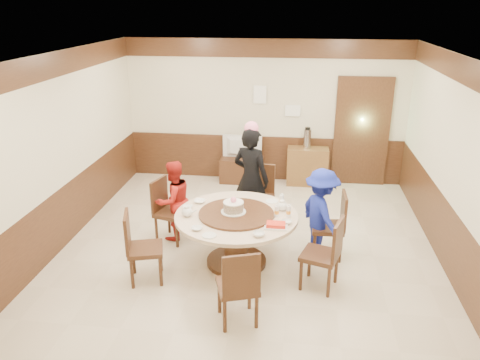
# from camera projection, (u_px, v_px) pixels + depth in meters

# --- Properties ---
(room) EXTENTS (6.00, 6.04, 2.84)m
(room) POSITION_uv_depth(u_px,v_px,m) (249.00, 181.00, 6.61)
(room) COLOR beige
(room) RESTS_ON ground
(banquet_table) EXTENTS (1.67, 1.67, 0.78)m
(banquet_table) POSITION_uv_depth(u_px,v_px,m) (236.00, 229.00, 6.41)
(banquet_table) COLOR #3F2313
(banquet_table) RESTS_ON ground
(chair_0) EXTENTS (0.46, 0.45, 0.97)m
(chair_0) POSITION_uv_depth(u_px,v_px,m) (328.00, 237.00, 6.68)
(chair_0) COLOR #3F2313
(chair_0) RESTS_ON ground
(chair_1) EXTENTS (0.50, 0.51, 0.97)m
(chair_1) POSITION_uv_depth(u_px,v_px,m) (259.00, 206.00, 7.70)
(chair_1) COLOR #3F2313
(chair_1) RESTS_ON ground
(chair_2) EXTENTS (0.55, 0.55, 0.97)m
(chair_2) POSITION_uv_depth(u_px,v_px,m) (171.00, 221.00, 7.15)
(chair_2) COLOR #3F2313
(chair_2) RESTS_ON ground
(chair_3) EXTENTS (0.55, 0.55, 0.97)m
(chair_3) POSITION_uv_depth(u_px,v_px,m) (144.00, 259.00, 6.10)
(chair_3) COLOR #3F2313
(chair_3) RESTS_ON ground
(chair_4) EXTENTS (0.56, 0.57, 0.97)m
(chair_4) POSITION_uv_depth(u_px,v_px,m) (238.00, 299.00, 5.29)
(chair_4) COLOR #3F2313
(chair_4) RESTS_ON ground
(chair_5) EXTENTS (0.56, 0.56, 0.97)m
(chair_5) POSITION_uv_depth(u_px,v_px,m) (321.00, 266.00, 5.95)
(chair_5) COLOR #3F2313
(chair_5) RESTS_ON ground
(person_standing) EXTENTS (0.72, 0.62, 1.68)m
(person_standing) POSITION_uv_depth(u_px,v_px,m) (251.00, 179.00, 7.34)
(person_standing) COLOR black
(person_standing) RESTS_ON ground
(person_red) EXTENTS (0.75, 0.77, 1.25)m
(person_red) POSITION_uv_depth(u_px,v_px,m) (174.00, 200.00, 7.09)
(person_red) COLOR #B01E17
(person_red) RESTS_ON ground
(person_blue) EXTENTS (0.84, 0.99, 1.32)m
(person_blue) POSITION_uv_depth(u_px,v_px,m) (321.00, 214.00, 6.55)
(person_blue) COLOR #182599
(person_blue) RESTS_ON ground
(birthday_cake) EXTENTS (0.34, 0.34, 0.22)m
(birthday_cake) POSITION_uv_depth(u_px,v_px,m) (233.00, 207.00, 6.31)
(birthday_cake) COLOR white
(birthday_cake) RESTS_ON banquet_table
(teapot_left) EXTENTS (0.17, 0.15, 0.13)m
(teapot_left) POSITION_uv_depth(u_px,v_px,m) (187.00, 212.00, 6.27)
(teapot_left) COLOR white
(teapot_left) RESTS_ON banquet_table
(teapot_right) EXTENTS (0.17, 0.15, 0.13)m
(teapot_right) POSITION_uv_depth(u_px,v_px,m) (282.00, 206.00, 6.44)
(teapot_right) COLOR white
(teapot_right) RESTS_ON banquet_table
(bowl_0) EXTENTS (0.16, 0.16, 0.04)m
(bowl_0) POSITION_uv_depth(u_px,v_px,m) (200.00, 201.00, 6.70)
(bowl_0) COLOR white
(bowl_0) RESTS_ON banquet_table
(bowl_1) EXTENTS (0.15, 0.15, 0.05)m
(bowl_1) POSITION_uv_depth(u_px,v_px,m) (259.00, 234.00, 5.74)
(bowl_1) COLOR white
(bowl_1) RESTS_ON banquet_table
(bowl_2) EXTENTS (0.14, 0.14, 0.03)m
(bowl_2) POSITION_uv_depth(u_px,v_px,m) (197.00, 228.00, 5.91)
(bowl_2) COLOR white
(bowl_2) RESTS_ON banquet_table
(bowl_3) EXTENTS (0.14, 0.14, 0.04)m
(bowl_3) POSITION_uv_depth(u_px,v_px,m) (287.00, 222.00, 6.07)
(bowl_3) COLOR white
(bowl_3) RESTS_ON banquet_table
(bowl_4) EXTENTS (0.14, 0.14, 0.03)m
(bowl_4) POSITION_uv_depth(u_px,v_px,m) (188.00, 207.00, 6.52)
(bowl_4) COLOR white
(bowl_4) RESTS_ON banquet_table
(saucer_near) EXTENTS (0.18, 0.18, 0.01)m
(saucer_near) POSITION_uv_depth(u_px,v_px,m) (209.00, 235.00, 5.76)
(saucer_near) COLOR white
(saucer_near) RESTS_ON banquet_table
(saucer_far) EXTENTS (0.18, 0.18, 0.01)m
(saucer_far) POSITION_uv_depth(u_px,v_px,m) (272.00, 201.00, 6.74)
(saucer_far) COLOR white
(saucer_far) RESTS_ON banquet_table
(shrimp_platter) EXTENTS (0.30, 0.20, 0.06)m
(shrimp_platter) POSITION_uv_depth(u_px,v_px,m) (276.00, 225.00, 5.96)
(shrimp_platter) COLOR white
(shrimp_platter) RESTS_ON banquet_table
(bottle_0) EXTENTS (0.06, 0.06, 0.16)m
(bottle_0) POSITION_uv_depth(u_px,v_px,m) (277.00, 211.00, 6.24)
(bottle_0) COLOR white
(bottle_0) RESTS_ON banquet_table
(bottle_1) EXTENTS (0.06, 0.06, 0.16)m
(bottle_1) POSITION_uv_depth(u_px,v_px,m) (288.00, 211.00, 6.23)
(bottle_1) COLOR white
(bottle_1) RESTS_ON banquet_table
(bottle_2) EXTENTS (0.06, 0.06, 0.16)m
(bottle_2) POSITION_uv_depth(u_px,v_px,m) (282.00, 200.00, 6.59)
(bottle_2) COLOR white
(bottle_2) RESTS_ON banquet_table
(tv_stand) EXTENTS (0.85, 0.45, 0.50)m
(tv_stand) POSITION_uv_depth(u_px,v_px,m) (242.00, 170.00, 9.49)
(tv_stand) COLOR #3F2313
(tv_stand) RESTS_ON ground
(television) EXTENTS (0.79, 0.15, 0.45)m
(television) POSITION_uv_depth(u_px,v_px,m) (242.00, 147.00, 9.32)
(television) COLOR gray
(television) RESTS_ON tv_stand
(side_cabinet) EXTENTS (0.80, 0.40, 0.75)m
(side_cabinet) POSITION_uv_depth(u_px,v_px,m) (307.00, 166.00, 9.32)
(side_cabinet) COLOR brown
(side_cabinet) RESTS_ON ground
(thermos) EXTENTS (0.15, 0.15, 0.38)m
(thermos) POSITION_uv_depth(u_px,v_px,m) (307.00, 139.00, 9.12)
(thermos) COLOR silver
(thermos) RESTS_ON side_cabinet
(notice_left) EXTENTS (0.25, 0.00, 0.35)m
(notice_left) POSITION_uv_depth(u_px,v_px,m) (260.00, 95.00, 9.10)
(notice_left) COLOR white
(notice_left) RESTS_ON room
(notice_right) EXTENTS (0.30, 0.00, 0.22)m
(notice_right) POSITION_uv_depth(u_px,v_px,m) (293.00, 111.00, 9.13)
(notice_right) COLOR white
(notice_right) RESTS_ON room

